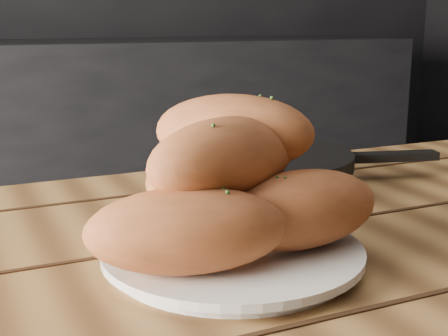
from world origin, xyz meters
The scene contains 4 objects.
counter centered at (0.00, 1.70, 0.45)m, with size 2.80×0.60×0.90m, color black.
plate centered at (-0.12, -0.11, 0.76)m, with size 0.25×0.25×0.02m.
bread_rolls centered at (-0.12, -0.10, 0.83)m, with size 0.30×0.25×0.14m.
skillet centered at (0.04, 0.15, 0.77)m, with size 0.41×0.28×0.05m.
Camera 1 is at (-0.36, -0.61, 0.98)m, focal length 50.00 mm.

